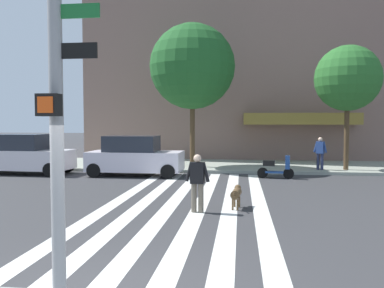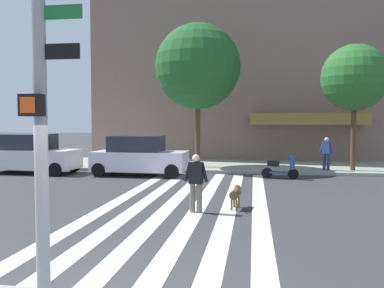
% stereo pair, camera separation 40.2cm
% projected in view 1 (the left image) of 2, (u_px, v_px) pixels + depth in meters
% --- Properties ---
extents(ground_plane, '(160.00, 160.00, 0.00)m').
position_uv_depth(ground_plane, '(176.00, 202.00, 12.83)').
color(ground_plane, '#353538').
extents(sidewalk_far, '(80.00, 6.00, 0.15)m').
position_uv_depth(sidewalk_far, '(205.00, 165.00, 22.97)').
color(sidewalk_far, '#989E90').
rests_on(sidewalk_far, ground_plane).
extents(crosswalk_stripes, '(4.95, 13.87, 0.01)m').
position_uv_depth(crosswalk_stripes, '(188.00, 202.00, 12.79)').
color(crosswalk_stripes, silver).
rests_on(crosswalk_stripes, ground_plane).
extents(traffic_light_pole, '(0.74, 0.46, 5.80)m').
position_uv_depth(traffic_light_pole, '(54.00, 45.00, 5.11)').
color(traffic_light_pole, gray).
rests_on(traffic_light_pole, sidewalk_near).
extents(parked_car_near_curb, '(4.59, 2.10, 1.96)m').
position_uv_depth(parked_car_near_curb, '(24.00, 155.00, 19.67)').
color(parked_car_near_curb, silver).
rests_on(parked_car_near_curb, ground_plane).
extents(parked_car_behind_first, '(4.44, 1.98, 1.90)m').
position_uv_depth(parked_car_behind_first, '(135.00, 157.00, 19.00)').
color(parked_car_behind_first, silver).
rests_on(parked_car_behind_first, ground_plane).
extents(parked_scooter, '(1.63, 0.52, 1.11)m').
position_uv_depth(parked_scooter, '(276.00, 168.00, 18.09)').
color(parked_scooter, black).
rests_on(parked_scooter, ground_plane).
extents(street_tree_nearest, '(4.55, 4.55, 7.63)m').
position_uv_depth(street_tree_nearest, '(192.00, 67.00, 21.36)').
color(street_tree_nearest, '#4C3823').
rests_on(street_tree_nearest, sidewalk_far).
extents(street_tree_middle, '(3.26, 3.26, 6.22)m').
position_uv_depth(street_tree_middle, '(348.00, 79.00, 19.97)').
color(street_tree_middle, '#4C3823').
rests_on(street_tree_middle, sidewalk_far).
extents(pedestrian_dog_walker, '(0.71, 0.28, 1.64)m').
position_uv_depth(pedestrian_dog_walker, '(197.00, 180.00, 11.24)').
color(pedestrian_dog_walker, '#6B6051').
rests_on(pedestrian_dog_walker, ground_plane).
extents(dog_on_leash, '(0.33, 1.06, 0.65)m').
position_uv_depth(dog_on_leash, '(236.00, 193.00, 11.82)').
color(dog_on_leash, brown).
rests_on(dog_on_leash, ground_plane).
extents(pedestrian_bystander, '(0.64, 0.45, 1.64)m').
position_uv_depth(pedestrian_bystander, '(320.00, 151.00, 20.13)').
color(pedestrian_bystander, '#282D4C').
rests_on(pedestrian_bystander, sidewalk_far).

